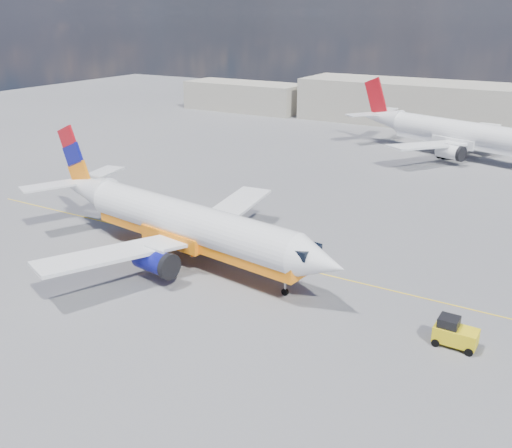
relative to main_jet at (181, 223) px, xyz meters
The scene contains 8 objects.
ground 7.59m from the main_jet, ahead, with size 240.00×240.00×0.00m, color #5B5B60.
taxi_line 8.29m from the main_jet, 26.42° to the left, with size 70.00×0.15×0.01m, color yellow.
terminal_main 76.28m from the main_jet, 81.12° to the left, with size 70.00×14.00×8.00m, color #AEA796.
terminal_annex 81.84m from the main_jet, 117.84° to the left, with size 26.00×10.00×6.00m, color #AEA796.
main_jet is the anchor object (origin of this frame).
second_jet 52.38m from the main_jet, 76.35° to the left, with size 34.78×26.42×10.56m.
gse_tug 23.96m from the main_jet, ahead, with size 2.75×1.72×1.94m.
traffic_cone 3.28m from the main_jet, 62.05° to the left, with size 0.35×0.35×0.48m.
Camera 1 is at (22.20, -36.79, 20.42)m, focal length 40.00 mm.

